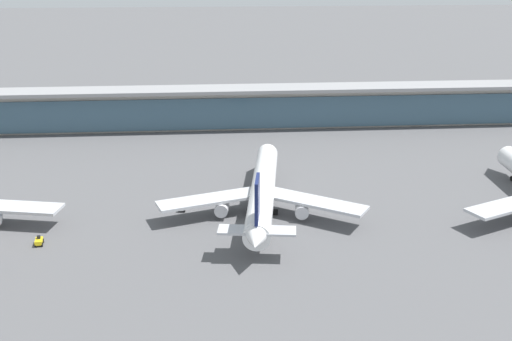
% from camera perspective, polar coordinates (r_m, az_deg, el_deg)
% --- Properties ---
extents(ground_plane, '(1200.00, 1200.00, 0.00)m').
position_cam_1_polar(ground_plane, '(145.21, 0.46, -5.00)').
color(ground_plane, '#515154').
extents(airliner_centre_stand, '(50.39, 66.05, 17.60)m').
position_cam_1_polar(airliner_centre_stand, '(149.67, 0.62, -1.91)').
color(airliner_centre_stand, white).
rests_on(airliner_centre_stand, ground).
extents(service_truck_under_wing_yellow, '(2.05, 3.05, 2.05)m').
position_cam_1_polar(service_truck_under_wing_yellow, '(143.19, -19.59, -6.23)').
color(service_truck_under_wing_yellow, yellow).
rests_on(service_truck_under_wing_yellow, ground).
extents(service_truck_mid_apron_white, '(2.06, 3.05, 2.05)m').
position_cam_1_polar(service_truck_mid_apron_white, '(153.16, -6.91, -3.43)').
color(service_truck_mid_apron_white, silver).
rests_on(service_truck_mid_apron_white, ground).
extents(terminal_building, '(267.73, 12.80, 15.20)m').
position_cam_1_polar(terminal_building, '(222.18, -1.39, 5.98)').
color(terminal_building, '#B2ADA3').
rests_on(terminal_building, ground).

